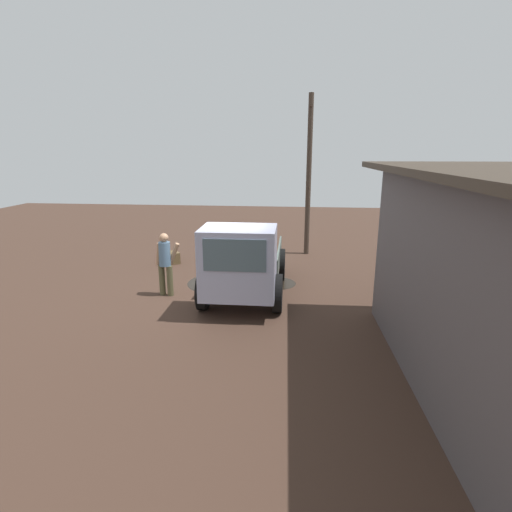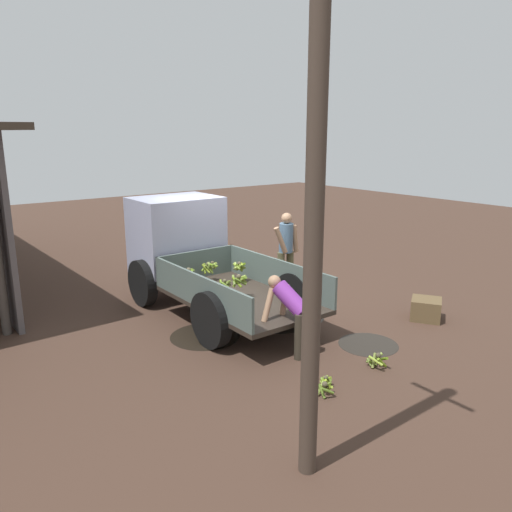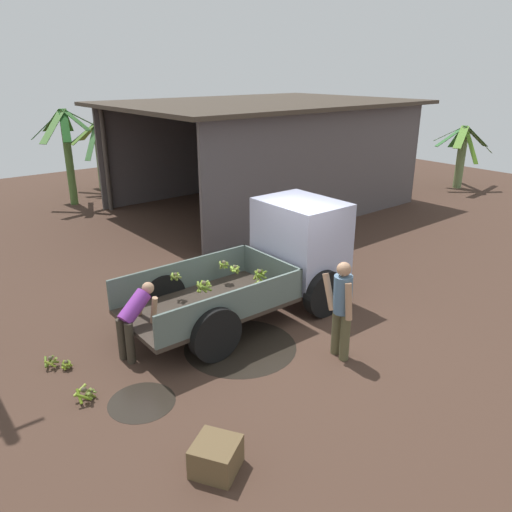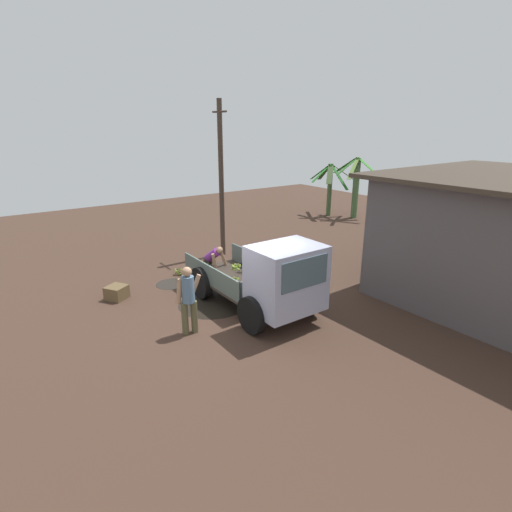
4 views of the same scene
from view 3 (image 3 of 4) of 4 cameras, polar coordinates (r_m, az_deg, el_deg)
The scene contains 17 objects.
ground at distance 9.73m, azimuth 3.47°, elevation -7.71°, with size 36.00×36.00×0.00m, color #422D23.
mud_patch_0 at distance 7.84m, azimuth -12.92°, elevation -15.96°, with size 0.99×0.99×0.01m, color black.
mud_patch_1 at distance 10.11m, azimuth -7.95°, elevation -6.71°, with size 1.22×1.22×0.01m, color black.
mud_patch_2 at distance 8.97m, azimuth -1.81°, elevation -10.31°, with size 1.99×1.99×0.01m, color black.
cargo_truck at distance 10.07m, azimuth 3.00°, elevation 0.16°, with size 4.54×2.08×2.13m.
warehouse_shed at distance 17.86m, azimuth 1.96°, elevation 14.25°, with size 10.17×7.35×3.60m.
banana_palm_0 at distance 18.99m, azimuth -20.71°, elevation 10.98°, with size 2.36×2.42×3.33m.
banana_palm_3 at distance 22.16m, azimuth 22.43°, elevation 10.65°, with size 2.93×2.16×2.49m.
banana_palm_4 at distance 23.52m, azimuth 7.15°, elevation 12.35°, with size 2.56×2.28×2.28m.
banana_palm_5 at distance 21.09m, azimuth -17.38°, elevation 11.11°, with size 2.30×2.72×2.68m.
person_foreground_visitor at distance 8.36m, azimuth 9.77°, elevation -5.62°, with size 0.37×0.70×1.72m.
person_worker_loading at distance 8.62m, azimuth -13.73°, elevation -6.71°, with size 0.76×0.66×1.24m.
banana_bunch_on_ground_0 at distance 9.00m, azimuth -22.39°, elevation -11.03°, with size 0.25×0.25×0.21m.
banana_bunch_on_ground_1 at distance 8.89m, azimuth -20.84°, elevation -11.50°, with size 0.19×0.19×0.16m.
banana_bunch_on_ground_2 at distance 8.01m, azimuth -19.06°, elevation -14.59°, with size 0.29×0.30×0.24m.
banana_bunch_on_ground_3 at distance 8.08m, azimuth -18.39°, elevation -14.66°, with size 0.17×0.18×0.14m.
wooden_crate_0 at distance 6.54m, azimuth -4.59°, elevation -21.88°, with size 0.53×0.53×0.40m, color brown.
Camera 3 is at (-5.73, -6.36, 4.61)m, focal length 35.00 mm.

